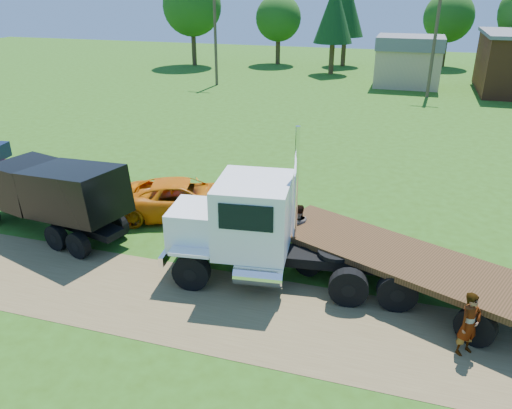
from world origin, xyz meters
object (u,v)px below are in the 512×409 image
(white_semi_tractor, at_px, (257,230))
(flatbed_trailer, at_px, (401,263))
(spectator_a, at_px, (469,324))
(black_dump_truck, at_px, (53,193))
(orange_pickup, at_px, (185,198))

(white_semi_tractor, distance_m, flatbed_trailer, 4.79)
(spectator_a, bearing_deg, flatbed_trailer, 81.09)
(black_dump_truck, bearing_deg, flatbed_trailer, 13.13)
(orange_pickup, height_order, spectator_a, spectator_a)
(white_semi_tractor, distance_m, black_dump_truck, 8.61)
(white_semi_tractor, xyz_separation_m, black_dump_truck, (-8.58, 0.76, -0.03))
(orange_pickup, bearing_deg, spectator_a, -136.61)
(white_semi_tractor, xyz_separation_m, flatbed_trailer, (4.70, 0.56, -0.77))
(white_semi_tractor, height_order, black_dump_truck, white_semi_tractor)
(white_semi_tractor, relative_size, flatbed_trailer, 0.93)
(spectator_a, bearing_deg, white_semi_tractor, 118.48)
(black_dump_truck, relative_size, spectator_a, 3.98)
(flatbed_trailer, relative_size, spectator_a, 4.99)
(orange_pickup, height_order, flatbed_trailer, flatbed_trailer)
(black_dump_truck, height_order, orange_pickup, black_dump_truck)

